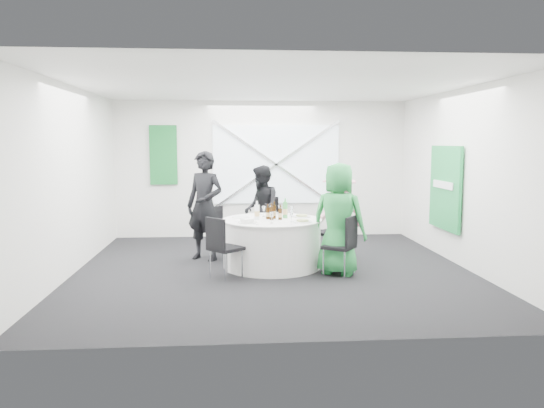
{
  "coord_description": "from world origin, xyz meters",
  "views": [
    {
      "loc": [
        -0.64,
        -7.98,
        1.96
      ],
      "look_at": [
        0.0,
        0.2,
        1.0
      ],
      "focal_mm": 35.0,
      "sensor_mm": 36.0,
      "label": 1
    }
  ],
  "objects": [
    {
      "name": "wine_glass_d",
      "position": [
        0.02,
        0.55,
        0.88
      ],
      "size": [
        0.07,
        0.07,
        0.17
      ],
      "color": "white",
      "rests_on": "banquet_table"
    },
    {
      "name": "beer_bottle_d",
      "position": [
        -0.01,
        0.13,
        0.86
      ],
      "size": [
        0.06,
        0.06,
        0.26
      ],
      "color": "#3C220A",
      "rests_on": "banquet_table"
    },
    {
      "name": "wine_glass_f",
      "position": [
        0.34,
        0.43,
        0.88
      ],
      "size": [
        0.07,
        0.07,
        0.17
      ],
      "color": "white",
      "rests_on": "banquet_table"
    },
    {
      "name": "beer_bottle_a",
      "position": [
        -0.07,
        0.22,
        0.85
      ],
      "size": [
        0.06,
        0.06,
        0.24
      ],
      "color": "#3C220A",
      "rests_on": "banquet_table"
    },
    {
      "name": "window_panel",
      "position": [
        0.3,
        2.96,
        1.5
      ],
      "size": [
        2.6,
        0.03,
        1.6
      ],
      "primitive_type": "cube",
      "color": "silver",
      "rests_on": "wall_back"
    },
    {
      "name": "wine_glass_a",
      "position": [
        0.16,
        0.58,
        0.88
      ],
      "size": [
        0.07,
        0.07,
        0.17
      ],
      "color": "white",
      "rests_on": "banquet_table"
    },
    {
      "name": "person_woman_green",
      "position": [
        0.94,
        -0.34,
        0.83
      ],
      "size": [
        0.97,
        0.86,
        1.67
      ],
      "primitive_type": "imported",
      "rotation": [
        0.0,
        0.0,
        2.62
      ],
      "color": "#258A3E",
      "rests_on": "floor"
    },
    {
      "name": "wine_glass_b",
      "position": [
        -0.11,
        0.53,
        0.88
      ],
      "size": [
        0.07,
        0.07,
        0.17
      ],
      "color": "white",
      "rests_on": "banquet_table"
    },
    {
      "name": "fork_a",
      "position": [
        -0.52,
        -0.04,
        0.76
      ],
      "size": [
        0.11,
        0.12,
        0.01
      ],
      "primitive_type": "cube",
      "rotation": [
        0.0,
        0.0,
        -2.41
      ],
      "color": "silver",
      "rests_on": "banquet_table"
    },
    {
      "name": "banquet_table",
      "position": [
        0.0,
        0.2,
        0.38
      ],
      "size": [
        1.56,
        1.56,
        0.76
      ],
      "color": "silver",
      "rests_on": "floor"
    },
    {
      "name": "green_water_bottle",
      "position": [
        0.22,
        0.31,
        0.89
      ],
      "size": [
        0.08,
        0.08,
        0.32
      ],
      "color": "green",
      "rests_on": "banquet_table"
    },
    {
      "name": "plate_back",
      "position": [
        0.09,
        0.8,
        0.77
      ],
      "size": [
        0.27,
        0.27,
        0.01
      ],
      "color": "white",
      "rests_on": "banquet_table"
    },
    {
      "name": "chair_back_right",
      "position": [
        1.05,
        0.82,
        0.52
      ],
      "size": [
        0.56,
        0.55,
        0.89
      ],
      "rotation": [
        0.0,
        0.0,
        -1.04
      ],
      "color": "black",
      "rests_on": "floor"
    },
    {
      "name": "person_woman_pink",
      "position": [
        1.13,
        0.58,
        0.76
      ],
      "size": [
        1.07,
        0.74,
        1.51
      ],
      "primitive_type": "imported",
      "rotation": [
        0.0,
        0.0,
        -2.82
      ],
      "color": "#F9A1B5",
      "rests_on": "floor"
    },
    {
      "name": "chair_front_left",
      "position": [
        -0.78,
        -0.51,
        0.53
      ],
      "size": [
        0.58,
        0.58,
        0.9
      ],
      "rotation": [
        0.0,
        0.0,
        2.31
      ],
      "color": "black",
      "rests_on": "floor"
    },
    {
      "name": "wine_glass_g",
      "position": [
        0.27,
        -0.11,
        0.88
      ],
      "size": [
        0.07,
        0.07,
        0.17
      ],
      "color": "white",
      "rests_on": "banquet_table"
    },
    {
      "name": "fork_c",
      "position": [
        0.29,
        -0.3,
        0.76
      ],
      "size": [
        0.11,
        0.12,
        0.01
      ],
      "primitive_type": "cube",
      "rotation": [
        0.0,
        0.0,
        -0.75
      ],
      "color": "silver",
      "rests_on": "banquet_table"
    },
    {
      "name": "napkin",
      "position": [
        -0.4,
        -0.18,
        0.8
      ],
      "size": [
        0.21,
        0.2,
        0.05
      ],
      "primitive_type": "cube",
      "rotation": [
        0.0,
        0.0,
        0.69
      ],
      "color": "silver",
      "rests_on": "plate_front_left"
    },
    {
      "name": "fork_b",
      "position": [
        0.12,
        0.76,
        0.76
      ],
      "size": [
        0.15,
        0.03,
        0.01
      ],
      "primitive_type": "cube",
      "rotation": [
        0.0,
        0.0,
        1.67
      ],
      "color": "silver",
      "rests_on": "banquet_table"
    },
    {
      "name": "knife_c",
      "position": [
        0.51,
        -0.06,
        0.76
      ],
      "size": [
        0.11,
        0.12,
        0.01
      ],
      "primitive_type": "cube",
      "rotation": [
        0.0,
        0.0,
        -0.76
      ],
      "color": "silver",
      "rests_on": "banquet_table"
    },
    {
      "name": "wall_right",
      "position": [
        3.0,
        0.0,
        1.4
      ],
      "size": [
        0.0,
        6.0,
        6.0
      ],
      "primitive_type": "plane",
      "rotation": [
        1.57,
        0.0,
        -1.57
      ],
      "color": "white",
      "rests_on": "floor"
    },
    {
      "name": "green_sign",
      "position": [
        2.94,
        0.6,
        1.2
      ],
      "size": [
        0.05,
        1.2,
        1.4
      ],
      "primitive_type": "cube",
      "color": "#198D3F",
      "rests_on": "wall_right"
    },
    {
      "name": "chair_back",
      "position": [
        0.01,
        1.42,
        0.57
      ],
      "size": [
        0.45,
        0.46,
        0.97
      ],
      "rotation": [
        0.0,
        0.0,
        -0.01
      ],
      "color": "black",
      "rests_on": "floor"
    },
    {
      "name": "plate_back_left",
      "position": [
        -0.49,
        0.41,
        0.77
      ],
      "size": [
        0.27,
        0.27,
        0.01
      ],
      "color": "white",
      "rests_on": "banquet_table"
    },
    {
      "name": "wall_left",
      "position": [
        -3.0,
        0.0,
        1.4
      ],
      "size": [
        0.0,
        6.0,
        6.0
      ],
      "primitive_type": "plane",
      "rotation": [
        1.57,
        0.0,
        1.57
      ],
      "color": "white",
      "rests_on": "floor"
    },
    {
      "name": "green_banner",
      "position": [
        -2.0,
        2.95,
        1.7
      ],
      "size": [
        0.55,
        0.04,
        1.2
      ],
      "primitive_type": "cube",
      "color": "#136131",
      "rests_on": "wall_back"
    },
    {
      "name": "chair_back_left",
      "position": [
        -0.82,
        0.83,
        0.52
      ],
      "size": [
        0.56,
        0.56,
        0.88
      ],
      "rotation": [
        0.0,
        0.0,
        0.92
      ],
      "color": "black",
      "rests_on": "floor"
    },
    {
      "name": "plate_back_right",
      "position": [
        0.5,
        0.4,
        0.78
      ],
      "size": [
        0.28,
        0.28,
        0.04
      ],
      "color": "white",
      "rests_on": "banquet_table"
    },
    {
      "name": "knife_a",
      "position": [
        -0.27,
        -0.31,
        0.76
      ],
      "size": [
        0.12,
        0.12,
        0.01
      ],
      "primitive_type": "cube",
      "rotation": [
        0.0,
        0.0,
        -2.36
      ],
      "color": "silver",
      "rests_on": "banquet_table"
    },
    {
      "name": "wine_glass_e",
      "position": [
        -0.04,
        -0.21,
        0.88
      ],
      "size": [
        0.07,
        0.07,
        0.17
      ],
      "color": "white",
      "rests_on": "banquet_table"
    },
    {
      "name": "fork_d",
      "position": [
        0.56,
        0.32,
        0.76
      ],
      "size": [
        0.09,
        0.14,
        0.01
      ],
      "primitive_type": "cube",
      "rotation": [
        0.0,
        0.0,
        0.51
      ],
      "color": "silver",
      "rests_on": "banquet_table"
    },
    {
      "name": "beer_bottle_b",
      "position": [
        0.04,
        0.26,
        0.87
      ],
      "size": [
        0.06,
        0.06,
        0.27
      ],
      "color": "#3C220A",
      "rests_on": "banquet_table"
    },
    {
      "name": "beer_bottle_c",
      "position": [
        0.12,
        0.13,
        0.85
      ],
      "size": [
        0.06,
        0.06,
        0.24
      ],
      "color": "#3C220A",
      "rests_on": "banquet_table"
    },
    {
      "name": "wall_back",
      "position": [
        0.0,
        3.0,
        1.4
      ],
      "size": [
        6.0,
        0.0,
        6.0
      ],
      "primitive_type": "plane",
      "rotation": [
        1.57,
        0.0,
        0.0
      ],
      "color": "white",
      "rests_on": "floor"
    },
    {
      "name": "chair_front_right",
      "position": [
        1.0,
        -0.5,
        0.52
      ],
      "size": [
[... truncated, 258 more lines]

